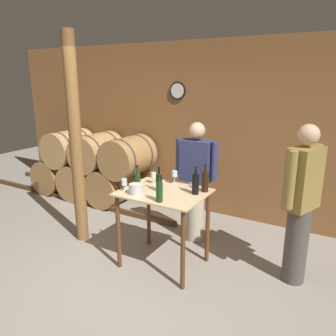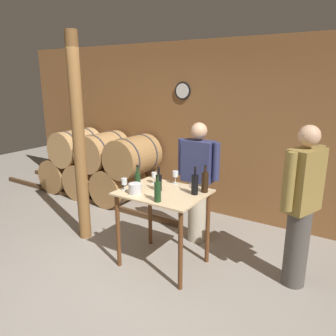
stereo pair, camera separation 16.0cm
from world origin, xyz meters
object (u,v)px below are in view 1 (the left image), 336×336
(wine_bottle_center, at_px, (159,191))
(ice_bucket, at_px, (136,189))
(wine_glass_near_left, at_px, (124,182))
(person_visitor_with_scarf, at_px, (301,202))
(wooden_post, at_px, (76,142))
(wine_bottle_left, at_px, (159,182))
(wine_bottle_right, at_px, (195,184))
(wine_glass_near_center, at_px, (153,176))
(wine_bottle_far_right, at_px, (205,181))
(wine_glass_near_right, at_px, (175,174))
(wine_bottle_far_left, at_px, (138,180))
(person_host, at_px, (196,180))

(wine_bottle_center, distance_m, ice_bucket, 0.36)
(wine_glass_near_left, xyz_separation_m, person_visitor_with_scarf, (1.79, 0.62, -0.10))
(wooden_post, distance_m, wine_bottle_center, 1.48)
(wine_bottle_left, xyz_separation_m, wine_bottle_right, (0.39, 0.12, 0.01))
(ice_bucket, bearing_deg, wine_bottle_left, 51.72)
(wine_bottle_center, relative_size, wine_glass_near_center, 2.12)
(wine_bottle_center, distance_m, wine_bottle_far_right, 0.59)
(wine_glass_near_center, distance_m, wine_glass_near_right, 0.26)
(wine_bottle_far_right, xyz_separation_m, wine_glass_near_right, (-0.43, 0.07, -0.00))
(wine_glass_near_center, relative_size, wine_glass_near_right, 0.86)
(wine_bottle_left, bearing_deg, ice_bucket, -128.28)
(wine_bottle_far_left, xyz_separation_m, wine_bottle_far_right, (0.69, 0.32, 0.01))
(person_host, bearing_deg, wine_glass_near_left, -115.25)
(wine_bottle_far_left, bearing_deg, person_visitor_with_scarf, 16.87)
(wine_bottle_center, bearing_deg, person_host, 94.17)
(wine_glass_near_left, height_order, person_host, person_host)
(wine_bottle_right, distance_m, person_host, 0.73)
(wine_glass_near_center, height_order, person_visitor_with_scarf, person_visitor_with_scarf)
(person_visitor_with_scarf, bearing_deg, wine_glass_near_center, -171.80)
(wooden_post, height_order, wine_bottle_far_right, wooden_post)
(wooden_post, xyz_separation_m, wine_bottle_right, (1.64, 0.12, -0.32))
(wooden_post, distance_m, person_visitor_with_scarf, 2.76)
(ice_bucket, relative_size, person_visitor_with_scarf, 0.08)
(wine_bottle_far_left, height_order, person_host, person_host)
(wine_bottle_far_right, xyz_separation_m, ice_bucket, (-0.62, -0.46, -0.06))
(wine_bottle_center, distance_m, person_visitor_with_scarf, 1.46)
(wine_bottle_center, height_order, ice_bucket, wine_bottle_center)
(wine_glass_near_center, bearing_deg, person_visitor_with_scarf, 8.20)
(wine_bottle_right, distance_m, wine_bottle_far_right, 0.14)
(wine_glass_near_right, distance_m, ice_bucket, 0.57)
(wine_glass_near_left, height_order, person_visitor_with_scarf, person_visitor_with_scarf)
(wine_bottle_center, xyz_separation_m, wine_bottle_far_right, (0.28, 0.52, 0.01))
(wine_bottle_far_left, xyz_separation_m, wine_bottle_center, (0.42, -0.20, 0.01))
(wine_bottle_far_right, relative_size, person_host, 0.19)
(wine_bottle_left, bearing_deg, wine_bottle_right, 16.48)
(wine_bottle_far_left, bearing_deg, wine_glass_near_center, 81.97)
(wooden_post, xyz_separation_m, ice_bucket, (1.08, -0.21, -0.38))
(wooden_post, height_order, person_host, wooden_post)
(wooden_post, bearing_deg, wine_glass_near_center, 10.80)
(wine_bottle_left, bearing_deg, wine_glass_near_center, 135.34)
(wine_bottle_right, bearing_deg, wine_bottle_far_left, -163.29)
(wine_glass_near_center, distance_m, person_host, 0.66)
(wooden_post, xyz_separation_m, person_visitor_with_scarf, (2.69, 0.44, -0.44))
(person_host, relative_size, person_visitor_with_scarf, 0.94)
(wine_glass_near_left, height_order, wine_glass_near_right, wine_glass_near_right)
(wine_bottle_far_left, distance_m, person_visitor_with_scarf, 1.76)
(wine_bottle_left, distance_m, wine_bottle_far_right, 0.52)
(wine_bottle_left, bearing_deg, wooden_post, 179.98)
(wine_glass_near_left, xyz_separation_m, wine_glass_near_center, (0.14, 0.39, 0.00))
(wine_bottle_far_right, bearing_deg, wine_glass_near_left, -151.71)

